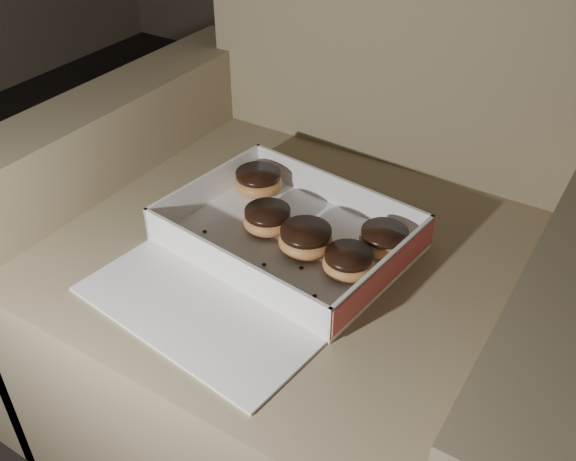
# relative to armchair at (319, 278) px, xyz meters

# --- Properties ---
(armchair) EXTENTS (0.99, 0.84, 1.03)m
(armchair) POSITION_rel_armchair_xyz_m (0.00, 0.00, 0.00)
(armchair) COLOR #827453
(armchair) RESTS_ON floor
(bakery_box) EXTENTS (0.42, 0.48, 0.06)m
(bakery_box) POSITION_rel_armchair_xyz_m (-0.01, -0.13, 0.15)
(bakery_box) COLOR white
(bakery_box) RESTS_ON armchair
(donut_a) EXTENTS (0.09, 0.09, 0.04)m
(donut_a) POSITION_rel_armchair_xyz_m (0.03, -0.11, 0.17)
(donut_a) COLOR #C88B45
(donut_a) RESTS_ON bakery_box
(donut_b) EXTENTS (0.09, 0.09, 0.04)m
(donut_b) POSITION_rel_armchair_xyz_m (-0.13, -0.00, 0.17)
(donut_b) COLOR #C88B45
(donut_b) RESTS_ON bakery_box
(donut_c) EXTENTS (0.08, 0.08, 0.04)m
(donut_c) POSITION_rel_armchair_xyz_m (-0.05, -0.09, 0.17)
(donut_c) COLOR #C88B45
(donut_c) RESTS_ON bakery_box
(donut_d) EXTENTS (0.08, 0.08, 0.04)m
(donut_d) POSITION_rel_armchair_xyz_m (0.14, -0.04, 0.17)
(donut_d) COLOR #C88B45
(donut_d) RESTS_ON bakery_box
(donut_e) EXTENTS (0.08, 0.08, 0.04)m
(donut_e) POSITION_rel_armchair_xyz_m (0.11, -0.12, 0.17)
(donut_e) COLOR #C88B45
(donut_e) RESTS_ON bakery_box
(crumb_a) EXTENTS (0.01, 0.01, 0.00)m
(crumb_a) POSITION_rel_armchair_xyz_m (0.05, -0.15, 0.15)
(crumb_a) COLOR black
(crumb_a) RESTS_ON bakery_box
(crumb_b) EXTENTS (0.01, 0.01, 0.00)m
(crumb_b) POSITION_rel_armchair_xyz_m (-0.04, -0.11, 0.15)
(crumb_b) COLOR black
(crumb_b) RESTS_ON bakery_box
(crumb_c) EXTENTS (0.01, 0.01, 0.00)m
(crumb_c) POSITION_rel_armchair_xyz_m (-0.01, -0.17, 0.15)
(crumb_c) COLOR black
(crumb_c) RESTS_ON bakery_box
(crumb_d) EXTENTS (0.01, 0.01, 0.00)m
(crumb_d) POSITION_rel_armchair_xyz_m (-0.14, -0.15, 0.15)
(crumb_d) COLOR black
(crumb_d) RESTS_ON bakery_box
(crumb_e) EXTENTS (0.01, 0.01, 0.00)m
(crumb_e) POSITION_rel_armchair_xyz_m (0.10, -0.19, 0.15)
(crumb_e) COLOR black
(crumb_e) RESTS_ON bakery_box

